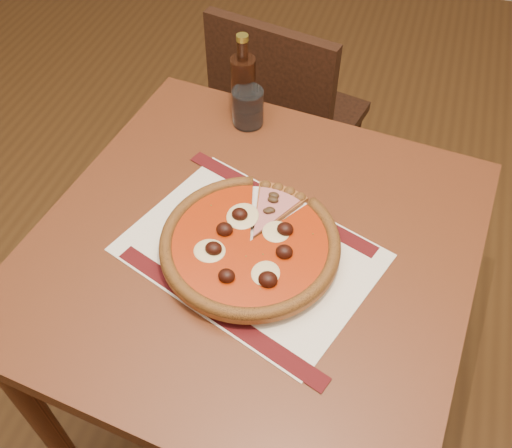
# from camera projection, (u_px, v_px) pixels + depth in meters

# --- Properties ---
(table) EXTENTS (0.88, 0.88, 0.75)m
(table) POSITION_uv_depth(u_px,v_px,m) (253.00, 274.00, 1.14)
(table) COLOR #632D17
(table) RESTS_ON ground
(chair_far) EXTENTS (0.45, 0.45, 0.81)m
(chair_far) POSITION_uv_depth(u_px,v_px,m) (283.00, 116.00, 1.76)
(chair_far) COLOR black
(chair_far) RESTS_ON ground
(placemat) EXTENTS (0.52, 0.44, 0.00)m
(placemat) POSITION_uv_depth(u_px,v_px,m) (250.00, 253.00, 1.05)
(placemat) COLOR white
(placemat) RESTS_ON table
(plate) EXTENTS (0.31, 0.31, 0.02)m
(plate) POSITION_uv_depth(u_px,v_px,m) (250.00, 249.00, 1.04)
(plate) COLOR white
(plate) RESTS_ON placemat
(pizza) EXTENTS (0.33, 0.33, 0.04)m
(pizza) POSITION_uv_depth(u_px,v_px,m) (250.00, 243.00, 1.02)
(pizza) COLOR #A05B26
(pizza) RESTS_ON plate
(ham_slice) EXTENTS (0.10, 0.15, 0.02)m
(ham_slice) POSITION_uv_depth(u_px,v_px,m) (274.00, 213.00, 1.08)
(ham_slice) COLOR #A05B26
(ham_slice) RESTS_ON plate
(water_glass) EXTENTS (0.07, 0.07, 0.09)m
(water_glass) POSITION_uv_depth(u_px,v_px,m) (248.00, 107.00, 1.26)
(water_glass) COLOR white
(water_glass) RESTS_ON table
(bottle) EXTENTS (0.06, 0.06, 0.19)m
(bottle) POSITION_uv_depth(u_px,v_px,m) (243.00, 82.00, 1.27)
(bottle) COLOR #34180D
(bottle) RESTS_ON table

